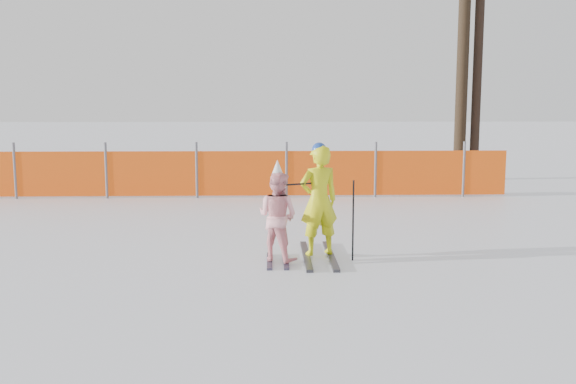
# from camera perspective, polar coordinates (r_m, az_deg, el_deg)

# --- Properties ---
(ground) EXTENTS (120.00, 120.00, 0.00)m
(ground) POSITION_cam_1_polar(r_m,az_deg,el_deg) (7.88, 0.11, -7.73)
(ground) COLOR white
(ground) RESTS_ON ground
(adult) EXTENTS (0.64, 1.65, 1.59)m
(adult) POSITION_cam_1_polar(r_m,az_deg,el_deg) (8.81, 2.75, -0.83)
(adult) COLOR black
(adult) RESTS_ON ground
(child) EXTENTS (0.73, 0.87, 1.38)m
(child) POSITION_cam_1_polar(r_m,az_deg,el_deg) (8.54, -0.93, -2.12)
(child) COLOR black
(child) RESTS_ON ground
(ski_poles) EXTENTS (0.92, 0.18, 1.10)m
(ski_poles) POSITION_cam_1_polar(r_m,az_deg,el_deg) (8.67, 4.57, -1.72)
(ski_poles) COLOR black
(ski_poles) RESTS_ON ground
(safety_fence) EXTENTS (16.98, 0.06, 1.25)m
(safety_fence) POSITION_cam_1_polar(r_m,az_deg,el_deg) (14.68, -14.19, 1.61)
(safety_fence) COLOR #595960
(safety_fence) RESTS_ON ground
(tree_trunks) EXTENTS (0.71, 0.35, 7.25)m
(tree_trunks) POSITION_cam_1_polar(r_m,az_deg,el_deg) (18.24, 15.67, 11.49)
(tree_trunks) COLOR black
(tree_trunks) RESTS_ON ground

